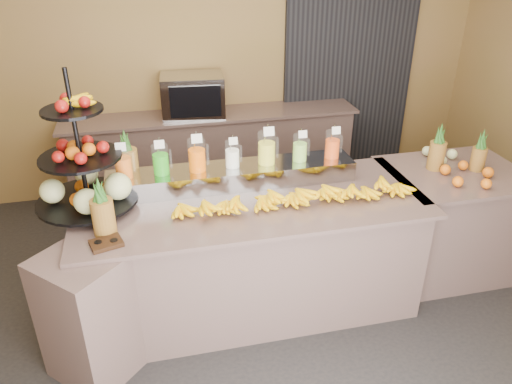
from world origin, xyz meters
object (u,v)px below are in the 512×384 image
object	(u,v)px
banana_heap	(295,193)
oven_warmer	(193,95)
pitcher_tray	(233,176)
condiment_caddy	(106,243)
fruit_stand	(91,175)
right_fruit_pile	(461,166)

from	to	relation	value
banana_heap	oven_warmer	xyz separation A→B (m)	(-0.48, 2.03, 0.14)
pitcher_tray	condiment_caddy	bearing A→B (deg)	-145.33
fruit_stand	oven_warmer	xyz separation A→B (m)	(0.89, 1.78, -0.04)
condiment_caddy	oven_warmer	size ratio (longest dim) A/B	0.30
pitcher_tray	right_fruit_pile	xyz separation A→B (m)	(1.78, -0.23, -0.00)
banana_heap	fruit_stand	size ratio (longest dim) A/B	1.86
pitcher_tray	fruit_stand	distance (m)	1.01
condiment_caddy	right_fruit_pile	xyz separation A→B (m)	(2.68, 0.40, 0.06)
fruit_stand	right_fruit_pile	xyz separation A→B (m)	(2.77, -0.12, -0.17)
condiment_caddy	right_fruit_pile	distance (m)	2.71
banana_heap	oven_warmer	size ratio (longest dim) A/B	2.88
pitcher_tray	condiment_caddy	xyz separation A→B (m)	(-0.91, -0.63, -0.06)
pitcher_tray	condiment_caddy	size ratio (longest dim) A/B	9.87
pitcher_tray	oven_warmer	xyz separation A→B (m)	(-0.10, 1.67, 0.13)
right_fruit_pile	oven_warmer	world-z (taller)	oven_warmer
pitcher_tray	fruit_stand	size ratio (longest dim) A/B	1.90
banana_heap	condiment_caddy	distance (m)	1.32
pitcher_tray	right_fruit_pile	distance (m)	1.79
fruit_stand	banana_heap	bearing A→B (deg)	-25.79
banana_heap	right_fruit_pile	bearing A→B (deg)	5.17
right_fruit_pile	condiment_caddy	bearing A→B (deg)	-171.58
condiment_caddy	oven_warmer	distance (m)	2.44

